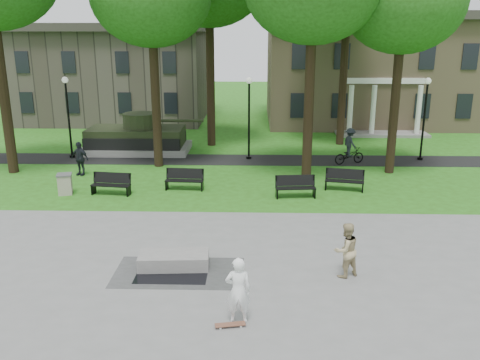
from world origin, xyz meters
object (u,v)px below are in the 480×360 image
Objects in this scene: skateboarder at (238,290)px; friend_watching at (346,250)px; trash_bin at (65,184)px; cyclist at (350,149)px; concrete_block at (174,260)px; park_bench_0 at (111,183)px.

friend_watching is at bearing -141.88° from skateboarder.
skateboarder is 1.87× the size of trash_bin.
skateboarder is 4.13m from friend_watching.
skateboarder reaches higher than trash_bin.
cyclist reaches higher than skateboarder.
cyclist is (5.76, 16.51, -0.08)m from skateboarder.
skateboarder is 0.88× the size of cyclist.
cyclist reaches higher than trash_bin.
trash_bin is (-14.05, -5.98, -0.35)m from cyclist.
friend_watching is at bearing -5.28° from concrete_block.
skateboarder is 1.04× the size of friend_watching.
cyclist reaches higher than friend_watching.
park_bench_0 is (-4.03, 7.45, 0.28)m from concrete_block.
park_bench_0 is (-6.17, 10.58, -0.40)m from skateboarder.
skateboarder is 17.49m from cyclist.
cyclist reaches higher than park_bench_0.
skateboarder is at bearing -51.78° from trash_bin.
park_bench_0 is (-11.93, -5.93, -0.31)m from cyclist.
cyclist is at bearing -111.01° from skateboarder.
friend_watching reaches higher than park_bench_0.
cyclist is at bearing 23.04° from trash_bin.
friend_watching is at bearing 147.85° from cyclist.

